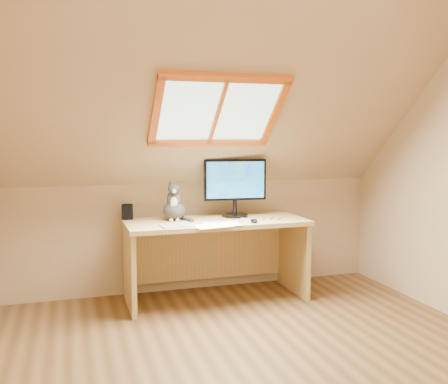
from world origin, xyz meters
name	(u,v)px	position (x,y,z in m)	size (l,w,h in m)	color
ground	(266,369)	(0.00, 0.00, 0.00)	(3.50, 3.50, 0.00)	brown
room_shell	(275,135)	(0.00, -0.09, 1.43)	(3.52, 3.52, 2.41)	tan
desk	(214,243)	(0.08, 1.45, 0.49)	(1.55, 0.68, 0.71)	#D7B466
monitor	(235,184)	(0.29, 1.48, 1.01)	(0.56, 0.24, 0.52)	black
cat	(174,206)	(-0.27, 1.46, 0.83)	(0.23, 0.26, 0.35)	#3F3A38
desk_speaker	(127,212)	(-0.64, 1.63, 0.77)	(0.09, 0.09, 0.13)	black
graphics_tablet	(177,226)	(-0.31, 1.17, 0.71)	(0.26, 0.18, 0.01)	#B2B2B7
mouse	(254,221)	(0.34, 1.13, 0.72)	(0.06, 0.10, 0.03)	black
papers	(219,225)	(0.04, 1.12, 0.71)	(0.33, 0.27, 0.00)	white
cables	(258,219)	(0.43, 1.26, 0.71)	(0.51, 0.26, 0.01)	silver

